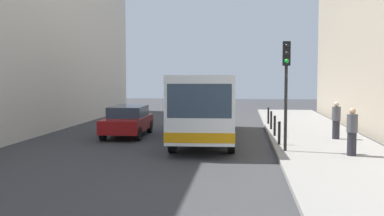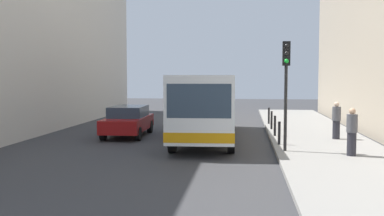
{
  "view_description": "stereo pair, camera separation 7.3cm",
  "coord_description": "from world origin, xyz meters",
  "views": [
    {
      "loc": [
        1.95,
        -18.47,
        2.99
      ],
      "look_at": [
        -0.2,
        0.9,
        1.6
      ],
      "focal_mm": 42.96,
      "sensor_mm": 36.0,
      "label": 1
    },
    {
      "loc": [
        2.02,
        -18.46,
        2.99
      ],
      "look_at": [
        -0.2,
        0.9,
        1.6
      ],
      "focal_mm": 42.96,
      "sensor_mm": 36.0,
      "label": 2
    }
  ],
  "objects": [
    {
      "name": "traffic_light",
      "position": [
        3.55,
        -1.05,
        3.01
      ],
      "size": [
        0.28,
        0.33,
        4.1
      ],
      "color": "black",
      "rests_on": "sidewalk"
    },
    {
      "name": "pedestrian_mid_sidewalk",
      "position": [
        6.11,
        2.54,
        0.98
      ],
      "size": [
        0.38,
        0.38,
        1.67
      ],
      "rotation": [
        0.0,
        0.0,
        1.93
      ],
      "color": "#26262D",
      "rests_on": "sidewalk"
    },
    {
      "name": "bollard_mid",
      "position": [
        3.45,
        3.28,
        0.62
      ],
      "size": [
        0.11,
        0.11,
        0.95
      ],
      "primitive_type": "cylinder",
      "color": "black",
      "rests_on": "sidewalk"
    },
    {
      "name": "bollard_near",
      "position": [
        3.45,
        0.56,
        0.62
      ],
      "size": [
        0.11,
        0.11,
        0.95
      ],
      "primitive_type": "cylinder",
      "color": "black",
      "rests_on": "sidewalk"
    },
    {
      "name": "bollard_farthest",
      "position": [
        3.45,
        8.74,
        0.62
      ],
      "size": [
        0.11,
        0.11,
        0.95
      ],
      "primitive_type": "cylinder",
      "color": "black",
      "rests_on": "sidewalk"
    },
    {
      "name": "sidewalk",
      "position": [
        5.4,
        0.0,
        0.07
      ],
      "size": [
        4.4,
        40.0,
        0.15
      ],
      "primitive_type": "cube",
      "color": "gray",
      "rests_on": "ground"
    },
    {
      "name": "pedestrian_near_signal",
      "position": [
        5.8,
        -1.82,
        1.0
      ],
      "size": [
        0.38,
        0.38,
        1.7
      ],
      "rotation": [
        0.0,
        0.0,
        0.77
      ],
      "color": "#26262D",
      "rests_on": "sidewalk"
    },
    {
      "name": "ground_plane",
      "position": [
        0.0,
        0.0,
        0.0
      ],
      "size": [
        80.0,
        80.0,
        0.0
      ],
      "primitive_type": "plane",
      "color": "#38383A"
    },
    {
      "name": "car_beside_bus",
      "position": [
        -3.66,
        3.47,
        0.78
      ],
      "size": [
        1.96,
        4.45,
        1.48
      ],
      "rotation": [
        0.0,
        0.0,
        3.17
      ],
      "color": "maroon",
      "rests_on": "ground"
    },
    {
      "name": "bollard_far",
      "position": [
        3.45,
        6.01,
        0.62
      ],
      "size": [
        0.11,
        0.11,
        0.95
      ],
      "primitive_type": "cylinder",
      "color": "black",
      "rests_on": "sidewalk"
    },
    {
      "name": "bus",
      "position": [
        0.26,
        3.01,
        1.73
      ],
      "size": [
        2.87,
        11.1,
        3.0
      ],
      "rotation": [
        0.0,
        0.0,
        3.17
      ],
      "color": "white",
      "rests_on": "ground"
    }
  ]
}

